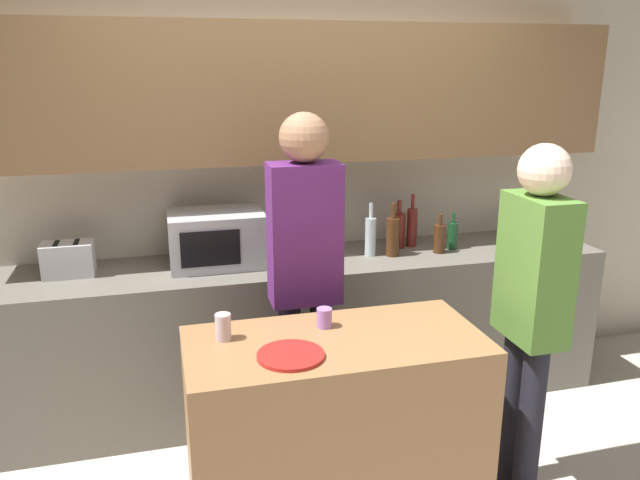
{
  "coord_description": "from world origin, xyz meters",
  "views": [
    {
      "loc": [
        -0.76,
        -1.93,
        1.99
      ],
      "look_at": [
        -0.11,
        0.55,
        1.25
      ],
      "focal_mm": 35.0,
      "sensor_mm": 36.0,
      "label": 1
    }
  ],
  "objects_px": {
    "microwave": "(216,238)",
    "plate_on_island": "(291,355)",
    "toaster": "(68,259)",
    "bottle_1": "(393,236)",
    "bottle_2": "(399,230)",
    "bottle_3": "(412,227)",
    "potted_plant": "(531,209)",
    "person_left": "(532,298)",
    "bottle_0": "(370,236)",
    "bottle_5": "(453,235)",
    "cup_0": "(223,327)",
    "person_center": "(305,260)",
    "bottle_4": "(439,238)",
    "cup_1": "(324,318)"
  },
  "relations": [
    {
      "from": "bottle_1",
      "to": "plate_on_island",
      "type": "bearing_deg",
      "value": -126.63
    },
    {
      "from": "toaster",
      "to": "person_left",
      "type": "relative_size",
      "value": 0.16
    },
    {
      "from": "bottle_2",
      "to": "person_center",
      "type": "height_order",
      "value": "person_center"
    },
    {
      "from": "cup_0",
      "to": "bottle_4",
      "type": "bearing_deg",
      "value": 33.62
    },
    {
      "from": "toaster",
      "to": "bottle_1",
      "type": "bearing_deg",
      "value": -3.19
    },
    {
      "from": "potted_plant",
      "to": "microwave",
      "type": "bearing_deg",
      "value": -179.95
    },
    {
      "from": "microwave",
      "to": "potted_plant",
      "type": "bearing_deg",
      "value": 0.05
    },
    {
      "from": "microwave",
      "to": "bottle_1",
      "type": "distance_m",
      "value": 1.01
    },
    {
      "from": "bottle_5",
      "to": "cup_0",
      "type": "relative_size",
      "value": 2.04
    },
    {
      "from": "plate_on_island",
      "to": "person_left",
      "type": "height_order",
      "value": "person_left"
    },
    {
      "from": "cup_0",
      "to": "person_center",
      "type": "xyz_separation_m",
      "value": [
        0.45,
        0.44,
        0.11
      ]
    },
    {
      "from": "toaster",
      "to": "bottle_2",
      "type": "xyz_separation_m",
      "value": [
        1.89,
        0.05,
        0.02
      ]
    },
    {
      "from": "microwave",
      "to": "bottle_0",
      "type": "height_order",
      "value": "bottle_0"
    },
    {
      "from": "bottle_2",
      "to": "plate_on_island",
      "type": "distance_m",
      "value": 1.62
    },
    {
      "from": "bottle_0",
      "to": "bottle_3",
      "type": "relative_size",
      "value": 0.96
    },
    {
      "from": "person_center",
      "to": "microwave",
      "type": "bearing_deg",
      "value": -57.46
    },
    {
      "from": "toaster",
      "to": "person_left",
      "type": "height_order",
      "value": "person_left"
    },
    {
      "from": "bottle_0",
      "to": "person_left",
      "type": "bearing_deg",
      "value": -71.2
    },
    {
      "from": "plate_on_island",
      "to": "bottle_3",
      "type": "bearing_deg",
      "value": 51.46
    },
    {
      "from": "potted_plant",
      "to": "person_center",
      "type": "xyz_separation_m",
      "value": [
        -1.61,
        -0.59,
        -0.03
      ]
    },
    {
      "from": "potted_plant",
      "to": "person_left",
      "type": "bearing_deg",
      "value": -122.17
    },
    {
      "from": "cup_0",
      "to": "cup_1",
      "type": "bearing_deg",
      "value": 2.33
    },
    {
      "from": "potted_plant",
      "to": "bottle_1",
      "type": "height_order",
      "value": "potted_plant"
    },
    {
      "from": "bottle_4",
      "to": "cup_1",
      "type": "relative_size",
      "value": 2.81
    },
    {
      "from": "bottle_4",
      "to": "bottle_0",
      "type": "bearing_deg",
      "value": 172.96
    },
    {
      "from": "potted_plant",
      "to": "plate_on_island",
      "type": "distance_m",
      "value": 2.22
    },
    {
      "from": "microwave",
      "to": "potted_plant",
      "type": "distance_m",
      "value": 1.97
    },
    {
      "from": "toaster",
      "to": "bottle_1",
      "type": "relative_size",
      "value": 0.83
    },
    {
      "from": "toaster",
      "to": "bottle_3",
      "type": "relative_size",
      "value": 0.8
    },
    {
      "from": "bottle_1",
      "to": "cup_0",
      "type": "bearing_deg",
      "value": -139.46
    },
    {
      "from": "bottle_2",
      "to": "bottle_0",
      "type": "bearing_deg",
      "value": -152.56
    },
    {
      "from": "plate_on_island",
      "to": "person_center",
      "type": "bearing_deg",
      "value": 72.14
    },
    {
      "from": "toaster",
      "to": "potted_plant",
      "type": "relative_size",
      "value": 0.66
    },
    {
      "from": "microwave",
      "to": "plate_on_island",
      "type": "height_order",
      "value": "microwave"
    },
    {
      "from": "toaster",
      "to": "bottle_3",
      "type": "height_order",
      "value": "bottle_3"
    },
    {
      "from": "bottle_1",
      "to": "plate_on_island",
      "type": "xyz_separation_m",
      "value": [
        -0.86,
        -1.15,
        -0.1
      ]
    },
    {
      "from": "microwave",
      "to": "bottle_5",
      "type": "height_order",
      "value": "microwave"
    },
    {
      "from": "cup_1",
      "to": "bottle_1",
      "type": "bearing_deg",
      "value": 54.15
    },
    {
      "from": "bottle_3",
      "to": "microwave",
      "type": "bearing_deg",
      "value": -177.37
    },
    {
      "from": "bottle_5",
      "to": "cup_1",
      "type": "height_order",
      "value": "bottle_5"
    },
    {
      "from": "microwave",
      "to": "bottle_4",
      "type": "xyz_separation_m",
      "value": [
        1.3,
        -0.11,
        -0.06
      ]
    },
    {
      "from": "bottle_1",
      "to": "bottle_2",
      "type": "distance_m",
      "value": 0.18
    },
    {
      "from": "bottle_3",
      "to": "person_left",
      "type": "bearing_deg",
      "value": -87.09
    },
    {
      "from": "microwave",
      "to": "bottle_0",
      "type": "xyz_separation_m",
      "value": [
        0.89,
        -0.06,
        -0.03
      ]
    },
    {
      "from": "bottle_3",
      "to": "cup_0",
      "type": "xyz_separation_m",
      "value": [
        -1.27,
        -1.08,
        -0.06
      ]
    },
    {
      "from": "bottle_5",
      "to": "person_left",
      "type": "distance_m",
      "value": 1.1
    },
    {
      "from": "cup_1",
      "to": "person_left",
      "type": "xyz_separation_m",
      "value": [
        0.9,
        -0.13,
        0.05
      ]
    },
    {
      "from": "bottle_0",
      "to": "person_center",
      "type": "distance_m",
      "value": 0.74
    },
    {
      "from": "bottle_1",
      "to": "cup_1",
      "type": "bearing_deg",
      "value": -125.85
    },
    {
      "from": "cup_1",
      "to": "person_left",
      "type": "height_order",
      "value": "person_left"
    }
  ]
}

